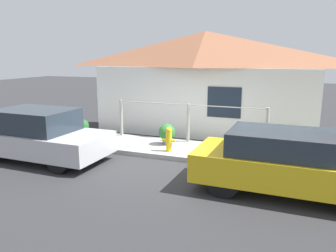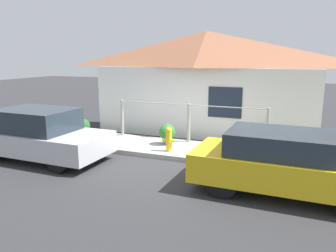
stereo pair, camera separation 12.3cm
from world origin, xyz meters
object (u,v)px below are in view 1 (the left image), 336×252
(car_left, at_px, (40,135))
(potted_plant_by_fence, at_px, (82,126))
(fire_hydrant, at_px, (169,139))
(potted_plant_corner, at_px, (285,145))
(car_right, at_px, (287,162))
(potted_plant_near_hydrant, at_px, (167,133))

(car_left, bearing_deg, potted_plant_by_fence, 97.94)
(fire_hydrant, relative_size, potted_plant_corner, 1.32)
(car_left, bearing_deg, fire_hydrant, 27.08)
(potted_plant_corner, bearing_deg, car_left, -159.22)
(car_right, bearing_deg, potted_plant_corner, 93.15)
(fire_hydrant, relative_size, potted_plant_near_hydrant, 1.10)
(car_left, relative_size, potted_plant_by_fence, 6.78)
(potted_plant_near_hydrant, xyz_separation_m, potted_plant_corner, (3.43, 0.16, -0.08))
(car_left, bearing_deg, car_right, 1.05)
(car_left, height_order, fire_hydrant, car_left)
(car_right, height_order, potted_plant_by_fence, car_right)
(potted_plant_by_fence, bearing_deg, car_right, -19.16)
(potted_plant_by_fence, distance_m, potted_plant_corner, 6.60)
(car_left, xyz_separation_m, fire_hydrant, (3.20, 1.56, -0.18))
(car_right, height_order, potted_plant_near_hydrant, car_right)
(potted_plant_near_hydrant, relative_size, potted_plant_corner, 1.20)
(potted_plant_corner, bearing_deg, potted_plant_near_hydrant, -177.40)
(car_right, bearing_deg, potted_plant_near_hydrant, 148.59)
(car_right, bearing_deg, fire_hydrant, 155.00)
(car_left, bearing_deg, potted_plant_corner, 21.84)
(car_right, distance_m, potted_plant_corner, 2.41)
(potted_plant_by_fence, bearing_deg, potted_plant_corner, 0.66)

